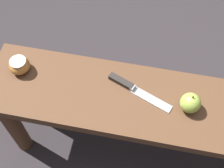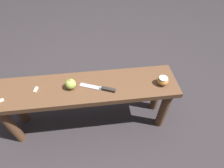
{
  "view_description": "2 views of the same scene",
  "coord_description": "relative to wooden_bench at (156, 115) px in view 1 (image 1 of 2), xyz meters",
  "views": [
    {
      "loc": [
        0.06,
        0.56,
        1.47
      ],
      "look_at": [
        0.18,
        -0.03,
        0.51
      ],
      "focal_mm": 50.0,
      "sensor_mm": 36.0,
      "label": 1
    },
    {
      "loc": [
        0.08,
        -0.84,
        1.4
      ],
      "look_at": [
        0.18,
        -0.03,
        0.51
      ],
      "focal_mm": 28.0,
      "sensor_mm": 36.0,
      "label": 2
    }
  ],
  "objects": [
    {
      "name": "apple_whole",
      "position": [
        -0.1,
        -0.0,
        0.14
      ],
      "size": [
        0.07,
        0.07,
        0.08
      ],
      "color": "#9EB747",
      "rests_on": "wooden_bench"
    },
    {
      "name": "knife",
      "position": [
        0.12,
        -0.04,
        0.11
      ],
      "size": [
        0.25,
        0.12,
        0.02
      ],
      "rotation": [
        0.0,
        0.0,
        2.76
      ],
      "color": "#9EA0A5",
      "rests_on": "wooden_bench"
    },
    {
      "name": "wooden_bench",
      "position": [
        0.0,
        0.0,
        0.0
      ],
      "size": [
        1.31,
        0.3,
        0.48
      ],
      "color": "brown",
      "rests_on": "ground_plane"
    },
    {
      "name": "ground_plane",
      "position": [
        0.0,
        0.0,
        -0.37
      ],
      "size": [
        8.0,
        8.0,
        0.0
      ],
      "primitive_type": "plane",
      "color": "#2D282B"
    },
    {
      "name": "apple_cut",
      "position": [
        0.54,
        -0.04,
        0.13
      ],
      "size": [
        0.08,
        0.08,
        0.06
      ],
      "color": "#B27233",
      "rests_on": "wooden_bench"
    }
  ]
}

